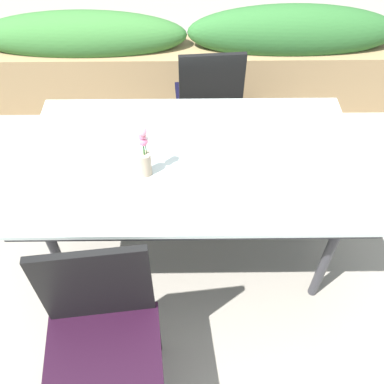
% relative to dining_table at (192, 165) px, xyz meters
% --- Properties ---
extents(ground_plane, '(12.00, 12.00, 0.00)m').
position_rel_dining_table_xyz_m(ground_plane, '(-0.02, 0.03, -0.69)').
color(ground_plane, gray).
extents(dining_table, '(1.63, 0.94, 0.75)m').
position_rel_dining_table_xyz_m(dining_table, '(0.00, 0.00, 0.00)').
color(dining_table, silver).
rests_on(dining_table, ground).
extents(chair_far_side, '(0.45, 0.45, 0.89)m').
position_rel_dining_table_xyz_m(chair_far_side, '(0.12, 0.81, -0.19)').
color(chair_far_side, black).
rests_on(chair_far_side, ground).
extents(chair_near_left, '(0.52, 0.52, 0.92)m').
position_rel_dining_table_xyz_m(chair_near_left, '(-0.38, -0.80, -0.17)').
color(chair_near_left, black).
rests_on(chair_near_left, ground).
extents(flower_vase, '(0.05, 0.05, 0.28)m').
position_rel_dining_table_xyz_m(flower_vase, '(-0.22, -0.11, 0.19)').
color(flower_vase, tan).
rests_on(flower_vase, dining_table).
extents(planter_box, '(3.50, 0.39, 0.81)m').
position_rel_dining_table_xyz_m(planter_box, '(-0.01, 1.49, -0.31)').
color(planter_box, '#9E7F56').
rests_on(planter_box, ground).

